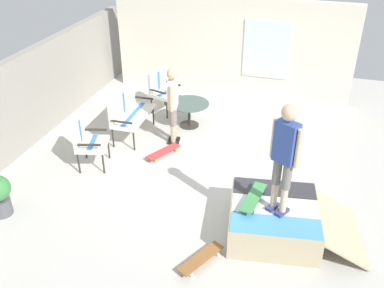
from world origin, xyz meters
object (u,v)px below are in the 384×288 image
at_px(skate_ramp, 275,219).
at_px(skateboard_spare, 201,258).
at_px(person_watching, 173,101).
at_px(patio_bench, 128,110).
at_px(skateboard_by_bench, 163,152).
at_px(person_skater, 285,152).
at_px(patio_table, 189,110).
at_px(skateboard_on_ramp, 253,198).
at_px(patio_chair_by_wall, 86,138).
at_px(patio_chair_near_house, 162,87).

bearing_deg(skate_ramp, skateboard_spare, 135.98).
bearing_deg(person_watching, patio_bench, 89.53).
height_order(skate_ramp, skateboard_by_bench, skate_ramp).
bearing_deg(skate_ramp, patio_bench, 57.26).
relative_size(person_skater, skateboard_spare, 2.21).
height_order(skate_ramp, patio_table, patio_table).
bearing_deg(skateboard_on_ramp, patio_chair_by_wall, 75.23).
height_order(patio_chair_near_house, skateboard_spare, patio_chair_near_house).
distance_m(patio_chair_near_house, person_watching, 1.60).
bearing_deg(person_skater, skateboard_by_bench, 54.74).
xyz_separation_m(patio_table, person_watching, (-0.80, 0.10, 0.56)).
bearing_deg(skateboard_spare, skate_ramp, -44.02).
bearing_deg(person_watching, patio_chair_near_house, 29.31).
xyz_separation_m(patio_chair_near_house, patio_chair_by_wall, (-2.72, 0.53, 0.00)).
xyz_separation_m(patio_chair_near_house, skateboard_spare, (-4.55, -2.28, -0.53)).
bearing_deg(skate_ramp, patio_table, 37.79).
relative_size(patio_chair_near_house, skateboard_by_bench, 1.28).
xyz_separation_m(skate_ramp, patio_table, (3.03, 2.35, 0.14)).
bearing_deg(person_skater, patio_chair_by_wall, 75.24).
distance_m(patio_bench, skateboard_on_ramp, 3.84).
distance_m(skate_ramp, patio_table, 3.83).
bearing_deg(patio_chair_near_house, skateboard_on_ramp, -141.74).
xyz_separation_m(patio_chair_by_wall, person_skater, (-0.99, -3.76, 0.96)).
distance_m(patio_chair_near_house, patio_table, 1.05).
bearing_deg(person_watching, patio_table, -7.30).
distance_m(patio_bench, patio_table, 1.40).
bearing_deg(skateboard_on_ramp, person_skater, -104.69).
relative_size(skate_ramp, person_skater, 1.26).
bearing_deg(skateboard_on_ramp, patio_bench, 54.10).
bearing_deg(person_skater, patio_bench, 56.05).
height_order(patio_bench, skateboard_on_ramp, patio_bench).
bearing_deg(patio_chair_by_wall, patio_table, -32.99).
bearing_deg(person_watching, skateboard_on_ramp, -137.19).
xyz_separation_m(patio_chair_by_wall, skateboard_by_bench, (0.77, -1.27, -0.53)).
height_order(patio_table, skateboard_on_ramp, skateboard_on_ramp).
distance_m(person_watching, skateboard_by_bench, 1.06).
bearing_deg(person_skater, patio_chair_near_house, 41.05).
height_order(skate_ramp, person_skater, person_skater).
relative_size(patio_bench, patio_table, 1.40).
bearing_deg(patio_table, skate_ramp, -142.21).
distance_m(patio_bench, skateboard_spare, 4.13).
relative_size(skate_ramp, patio_chair_near_house, 2.18).
distance_m(patio_chair_by_wall, skateboard_spare, 3.40).
relative_size(patio_bench, skateboard_by_bench, 1.58).
bearing_deg(patio_bench, patio_chair_near_house, -11.28).
relative_size(person_watching, skateboard_on_ramp, 2.03).
xyz_separation_m(patio_chair_by_wall, skateboard_on_ramp, (-0.89, -3.37, 0.00)).
bearing_deg(patio_chair_by_wall, skateboard_spare, -123.14).
distance_m(skate_ramp, skateboard_by_bench, 2.97).
height_order(patio_chair_near_house, person_watching, person_watching).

